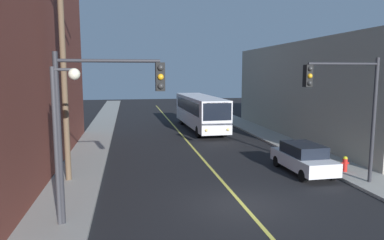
% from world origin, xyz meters
% --- Properties ---
extents(ground_plane, '(120.00, 120.00, 0.00)m').
position_xyz_m(ground_plane, '(0.00, 0.00, 0.00)').
color(ground_plane, black).
extents(sidewalk_left, '(2.50, 90.00, 0.15)m').
position_xyz_m(sidewalk_left, '(-7.25, 10.00, 0.07)').
color(sidewalk_left, gray).
rests_on(sidewalk_left, ground).
extents(sidewalk_right, '(2.50, 90.00, 0.15)m').
position_xyz_m(sidewalk_right, '(7.25, 10.00, 0.07)').
color(sidewalk_right, gray).
rests_on(sidewalk_right, ground).
extents(lane_stripe_center, '(0.16, 60.00, 0.01)m').
position_xyz_m(lane_stripe_center, '(0.00, 15.00, 0.01)').
color(lane_stripe_center, '#D8CC4C').
rests_on(lane_stripe_center, ground).
extents(building_right_warehouse, '(12.00, 23.60, 7.87)m').
position_xyz_m(building_right_warehouse, '(14.49, 14.23, 3.94)').
color(building_right_warehouse, gray).
rests_on(building_right_warehouse, ground).
extents(city_bus, '(2.91, 12.22, 3.20)m').
position_xyz_m(city_bus, '(2.20, 19.55, 1.82)').
color(city_bus, silver).
rests_on(city_bus, ground).
extents(parked_car_white, '(1.91, 4.45, 1.62)m').
position_xyz_m(parked_car_white, '(4.72, 3.88, 0.84)').
color(parked_car_white, silver).
rests_on(parked_car_white, ground).
extents(utility_pole_near, '(2.40, 0.28, 11.64)m').
position_xyz_m(utility_pole_near, '(-7.59, 4.40, 6.50)').
color(utility_pole_near, brown).
rests_on(utility_pole_near, sidewalk_left).
extents(traffic_signal_left_corner, '(3.75, 0.48, 6.00)m').
position_xyz_m(traffic_signal_left_corner, '(-5.41, -0.95, 4.30)').
color(traffic_signal_left_corner, '#2D2D33').
rests_on(traffic_signal_left_corner, sidewalk_left).
extents(traffic_signal_right_corner, '(3.75, 0.48, 6.00)m').
position_xyz_m(traffic_signal_right_corner, '(5.41, 1.38, 4.30)').
color(traffic_signal_right_corner, '#2D2D33').
rests_on(traffic_signal_right_corner, sidewalk_right).
extents(street_lamp_left, '(0.98, 0.40, 5.50)m').
position_xyz_m(street_lamp_left, '(-6.83, -0.98, 3.74)').
color(street_lamp_left, '#38383D').
rests_on(street_lamp_left, sidewalk_left).
extents(fire_hydrant, '(0.44, 0.26, 0.84)m').
position_xyz_m(fire_hydrant, '(6.85, 3.27, 0.58)').
color(fire_hydrant, red).
rests_on(fire_hydrant, sidewalk_right).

